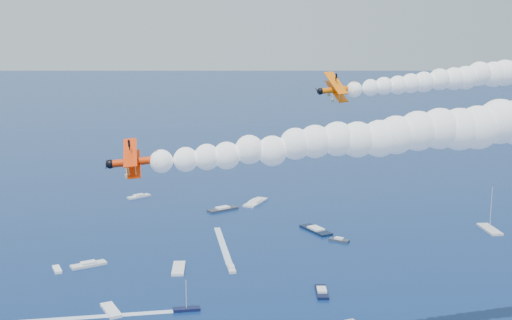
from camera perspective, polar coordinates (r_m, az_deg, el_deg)
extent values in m
cube|color=black|center=(169.67, -5.79, -12.21)|extent=(6.58, 2.36, 0.70)
cube|color=silver|center=(194.54, -2.05, -9.02)|extent=(2.13, 6.15, 0.70)
cube|color=white|center=(196.03, -6.44, -8.93)|extent=(4.15, 10.75, 0.70)
cube|color=white|center=(171.83, -11.94, -12.10)|extent=(5.90, 9.56, 0.70)
cube|color=#2D333D|center=(220.44, 6.91, -6.63)|extent=(6.43, 5.52, 0.70)
cube|color=silver|center=(243.01, 18.81, -5.46)|extent=(4.35, 12.60, 0.70)
cube|color=black|center=(230.08, 4.99, -5.81)|extent=(9.21, 14.08, 0.70)
cube|color=#2C2F3B|center=(254.61, -2.77, -4.10)|extent=(12.15, 8.94, 0.70)
cube|color=silver|center=(263.97, -0.04, -3.53)|extent=(11.08, 14.41, 0.70)
cube|color=silver|center=(276.48, -9.68, -3.01)|extent=(9.40, 7.72, 0.70)
cube|color=silver|center=(203.27, -13.73, -8.44)|extent=(10.43, 6.93, 0.70)
cube|color=white|center=(201.90, -16.17, -8.71)|extent=(3.57, 6.21, 0.70)
cube|color=black|center=(179.56, 5.47, -10.84)|extent=(3.99, 9.36, 0.70)
cube|color=white|center=(170.00, -13.47, -12.55)|extent=(38.05, 3.66, 0.04)
cube|color=white|center=(215.33, -2.76, -7.08)|extent=(3.10, 38.04, 0.04)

